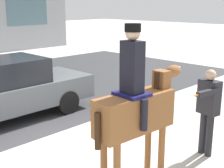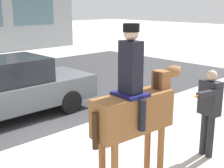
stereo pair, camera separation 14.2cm
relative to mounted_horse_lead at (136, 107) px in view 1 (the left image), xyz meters
name	(u,v)px [view 1 (the left image)]	position (x,y,z in m)	size (l,w,h in m)	color
ground_plane	(58,144)	(-0.04, 2.11, -1.32)	(80.00, 80.00, 0.00)	beige
mounted_horse_lead	(136,107)	(0.00, 0.00, 0.00)	(1.84, 0.65, 2.60)	brown
pedestrian_bystander	(208,106)	(1.72, -0.32, -0.32)	(0.88, 0.44, 1.70)	#232328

